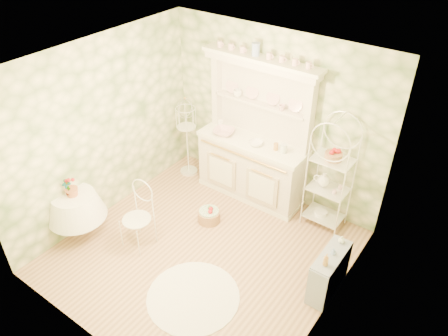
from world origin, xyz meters
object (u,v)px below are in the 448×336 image
Objects in this scene: round_table at (77,213)px; cafe_chair at (137,222)px; floor_basket at (209,214)px; bakers_rack at (330,178)px; birdcage_stand at (187,135)px; kitchen_dresser at (253,133)px; side_shelf at (329,273)px.

cafe_chair is at bearing 23.10° from round_table.
floor_basket is at bearing 56.71° from cafe_chair.
floor_basket is (-1.42, -0.97, -0.71)m from bakers_rack.
birdcage_stand is (-0.58, 1.79, 0.36)m from cafe_chair.
kitchen_dresser is 1.40m from floor_basket.
side_shelf is 1.80× the size of floor_basket.
kitchen_dresser reaches higher than bakers_rack.
kitchen_dresser is at bearing 144.20° from side_shelf.
round_table is at bearing -139.92° from bakers_rack.
bakers_rack is 2.45× the size of side_shelf.
floor_basket is (-2.01, 0.17, -0.17)m from side_shelf.
cafe_chair is at bearing -108.45° from kitchen_dresser.
side_shelf is 0.87× the size of round_table.
bakers_rack is 2.52m from birdcage_stand.
kitchen_dresser is at bearing 56.97° from round_table.
cafe_chair is (-2.52, -0.80, 0.11)m from side_shelf.
kitchen_dresser is 1.29m from birdcage_stand.
bakers_rack is 4.42× the size of floor_basket.
round_table is 1.91m from floor_basket.
kitchen_dresser is 6.05× the size of floor_basket.
birdcage_stand is at bearing -174.20° from kitchen_dresser.
birdcage_stand is 4.02× the size of floor_basket.
floor_basket is at bearing 170.14° from side_shelf.
round_table reaches higher than floor_basket.
kitchen_dresser is 2.94× the size of round_table.
cafe_chair reaches higher than floor_basket.
kitchen_dresser reaches higher than floor_basket.
round_table is (-2.77, -2.30, -0.45)m from bakers_rack.
bakers_rack reaches higher than floor_basket.
cafe_chair is (-1.93, -1.94, -0.43)m from bakers_rack.
bakers_rack reaches higher than cafe_chair.
round_table is at bearing -162.57° from cafe_chair.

